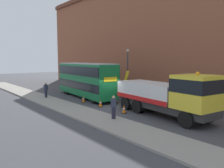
# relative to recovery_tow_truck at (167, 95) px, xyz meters

# --- Properties ---
(ground_plane) EXTENTS (120.00, 120.00, 0.00)m
(ground_plane) POSITION_rel_recovery_tow_truck_xyz_m (-5.66, -0.44, -1.76)
(ground_plane) COLOR #424247
(near_kerb) EXTENTS (60.00, 2.80, 0.15)m
(near_kerb) POSITION_rel_recovery_tow_truck_xyz_m (-5.66, -4.64, -1.68)
(near_kerb) COLOR gray
(near_kerb) RESTS_ON ground_plane
(building_facade) EXTENTS (60.00, 1.50, 16.00)m
(building_facade) POSITION_rel_recovery_tow_truck_xyz_m (-5.66, 8.48, 6.31)
(building_facade) COLOR #935138
(building_facade) RESTS_ON ground_plane
(recovery_tow_truck) EXTENTS (10.23, 3.53, 3.67)m
(recovery_tow_truck) POSITION_rel_recovery_tow_truck_xyz_m (0.00, 0.00, 0.00)
(recovery_tow_truck) COLOR #2D2D2D
(recovery_tow_truck) RESTS_ON ground_plane
(double_decker_bus) EXTENTS (11.20, 3.64, 4.06)m
(double_decker_bus) POSITION_rel_recovery_tow_truck_xyz_m (-11.84, 0.05, 0.47)
(double_decker_bus) COLOR #146B38
(double_decker_bus) RESTS_ON ground_plane
(pedestrian_onlooker) EXTENTS (0.41, 0.47, 1.71)m
(pedestrian_onlooker) POSITION_rel_recovery_tow_truck_xyz_m (-13.80, -4.06, -0.77)
(pedestrian_onlooker) COLOR #232333
(pedestrian_onlooker) RESTS_ON near_kerb
(pedestrian_bystander) EXTENTS (0.47, 0.47, 1.71)m
(pedestrian_bystander) POSITION_rel_recovery_tow_truck_xyz_m (-1.71, -3.92, -0.77)
(pedestrian_bystander) COLOR #232333
(pedestrian_bystander) RESTS_ON near_kerb
(traffic_cone_near_bus) EXTENTS (0.36, 0.36, 0.72)m
(traffic_cone_near_bus) POSITION_rel_recovery_tow_truck_xyz_m (-9.14, -1.92, -1.42)
(traffic_cone_near_bus) COLOR orange
(traffic_cone_near_bus) RESTS_ON ground_plane
(traffic_cone_midway) EXTENTS (0.36, 0.36, 0.72)m
(traffic_cone_midway) POSITION_rel_recovery_tow_truck_xyz_m (-6.17, -1.89, -1.42)
(traffic_cone_midway) COLOR orange
(traffic_cone_midway) RESTS_ON ground_plane
(traffic_cone_near_truck) EXTENTS (0.36, 0.36, 0.72)m
(traffic_cone_near_truck) POSITION_rel_recovery_tow_truck_xyz_m (-2.93, -1.79, -1.42)
(traffic_cone_near_truck) COLOR orange
(traffic_cone_near_truck) RESTS_ON ground_plane
(street_lamp) EXTENTS (0.36, 0.36, 5.83)m
(street_lamp) POSITION_rel_recovery_tow_truck_xyz_m (-11.23, 6.29, 1.71)
(street_lamp) COLOR #38383D
(street_lamp) RESTS_ON ground_plane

